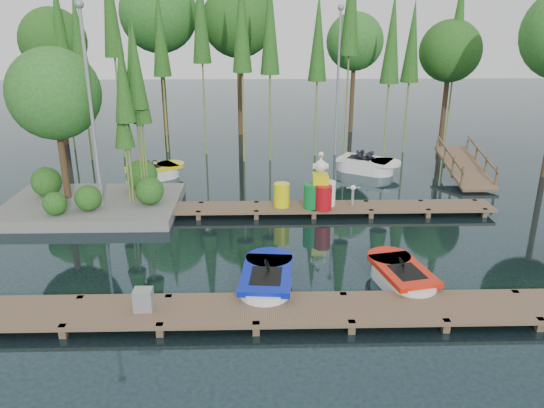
{
  "coord_description": "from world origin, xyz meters",
  "views": [
    {
      "loc": [
        0.1,
        -15.38,
        6.79
      ],
      "look_at": [
        0.5,
        0.5,
        1.1
      ],
      "focal_mm": 35.0,
      "sensor_mm": 36.0,
      "label": 1
    }
  ],
  "objects_px": {
    "boat_red": "(402,278)",
    "utility_cabinet": "(143,300)",
    "drum_cluster": "(321,191)",
    "boat_blue": "(267,282)",
    "boat_yellow_far": "(154,173)",
    "island": "(77,123)",
    "yellow_barrel": "(282,195)"
  },
  "relations": [
    {
      "from": "boat_blue",
      "to": "boat_yellow_far",
      "type": "height_order",
      "value": "boat_yellow_far"
    },
    {
      "from": "boat_blue",
      "to": "yellow_barrel",
      "type": "relative_size",
      "value": 3.43
    },
    {
      "from": "boat_red",
      "to": "boat_yellow_far",
      "type": "bearing_deg",
      "value": 117.74
    },
    {
      "from": "boat_blue",
      "to": "drum_cluster",
      "type": "relative_size",
      "value": 1.44
    },
    {
      "from": "boat_red",
      "to": "drum_cluster",
      "type": "bearing_deg",
      "value": 94.1
    },
    {
      "from": "island",
      "to": "boat_yellow_far",
      "type": "xyz_separation_m",
      "value": [
        1.78,
        3.69,
        -2.9
      ]
    },
    {
      "from": "island",
      "to": "boat_blue",
      "type": "relative_size",
      "value": 2.32
    },
    {
      "from": "boat_blue",
      "to": "utility_cabinet",
      "type": "height_order",
      "value": "boat_blue"
    },
    {
      "from": "utility_cabinet",
      "to": "drum_cluster",
      "type": "height_order",
      "value": "drum_cluster"
    },
    {
      "from": "drum_cluster",
      "to": "island",
      "type": "bearing_deg",
      "value": 173.71
    },
    {
      "from": "utility_cabinet",
      "to": "island",
      "type": "bearing_deg",
      "value": 115.34
    },
    {
      "from": "island",
      "to": "boat_blue",
      "type": "height_order",
      "value": "island"
    },
    {
      "from": "boat_red",
      "to": "island",
      "type": "bearing_deg",
      "value": 136.04
    },
    {
      "from": "boat_red",
      "to": "yellow_barrel",
      "type": "bearing_deg",
      "value": 106.01
    },
    {
      "from": "utility_cabinet",
      "to": "drum_cluster",
      "type": "bearing_deg",
      "value": 54.49
    },
    {
      "from": "boat_red",
      "to": "utility_cabinet",
      "type": "distance_m",
      "value": 6.63
    },
    {
      "from": "boat_yellow_far",
      "to": "yellow_barrel",
      "type": "bearing_deg",
      "value": -55.12
    },
    {
      "from": "drum_cluster",
      "to": "utility_cabinet",
      "type": "bearing_deg",
      "value": -125.51
    },
    {
      "from": "boat_blue",
      "to": "boat_red",
      "type": "relative_size",
      "value": 1.05
    },
    {
      "from": "island",
      "to": "boat_blue",
      "type": "distance_m",
      "value": 9.67
    },
    {
      "from": "boat_red",
      "to": "yellow_barrel",
      "type": "height_order",
      "value": "yellow_barrel"
    },
    {
      "from": "drum_cluster",
      "to": "boat_blue",
      "type": "bearing_deg",
      "value": -109.95
    },
    {
      "from": "boat_yellow_far",
      "to": "boat_red",
      "type": "bearing_deg",
      "value": -65.48
    },
    {
      "from": "boat_blue",
      "to": "yellow_barrel",
      "type": "height_order",
      "value": "yellow_barrel"
    },
    {
      "from": "utility_cabinet",
      "to": "drum_cluster",
      "type": "distance_m",
      "value": 8.42
    },
    {
      "from": "island",
      "to": "utility_cabinet",
      "type": "bearing_deg",
      "value": -64.66
    },
    {
      "from": "island",
      "to": "boat_yellow_far",
      "type": "bearing_deg",
      "value": 64.21
    },
    {
      "from": "utility_cabinet",
      "to": "boat_blue",
      "type": "bearing_deg",
      "value": 24.7
    },
    {
      "from": "island",
      "to": "boat_yellow_far",
      "type": "relative_size",
      "value": 2.34
    },
    {
      "from": "island",
      "to": "boat_red",
      "type": "bearing_deg",
      "value": -31.72
    },
    {
      "from": "utility_cabinet",
      "to": "yellow_barrel",
      "type": "xyz_separation_m",
      "value": [
        3.5,
        7.0,
        0.16
      ]
    },
    {
      "from": "boat_red",
      "to": "yellow_barrel",
      "type": "relative_size",
      "value": 3.27
    }
  ]
}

